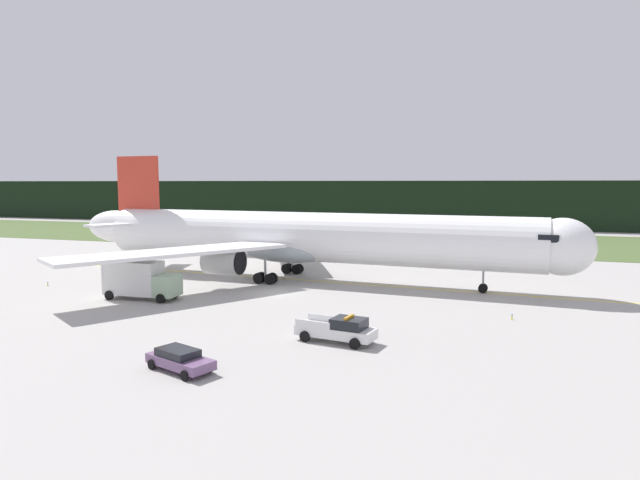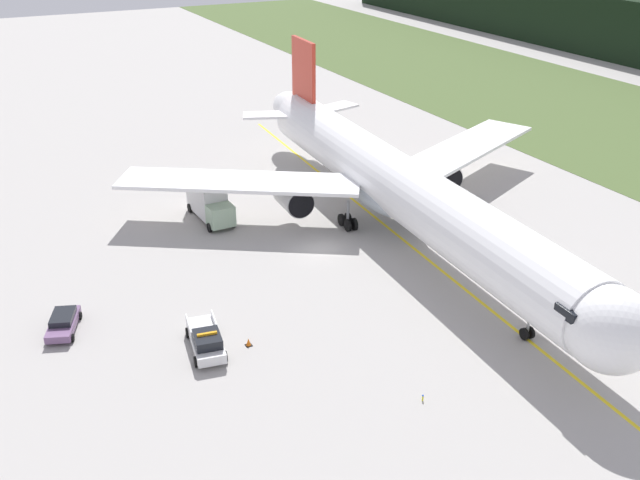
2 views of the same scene
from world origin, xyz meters
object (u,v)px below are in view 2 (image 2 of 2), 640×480
at_px(catering_truck, 209,201).
at_px(staff_car, 63,322).
at_px(airliner, 397,186).
at_px(ops_pickup_truck, 206,340).
at_px(apron_cone, 249,342).

height_order(catering_truck, staff_car, catering_truck).
distance_m(airliner, ops_pickup_truck, 25.20).
bearing_deg(airliner, apron_cone, -59.24).
xyz_separation_m(airliner, ops_pickup_truck, (10.88, -22.39, -3.93)).
relative_size(catering_truck, apron_cone, 12.46).
bearing_deg(staff_car, catering_truck, 132.06).
distance_m(airliner, staff_car, 31.41).
xyz_separation_m(airliner, apron_cone, (11.61, -19.51, -4.55)).
relative_size(ops_pickup_truck, apron_cone, 9.86).
xyz_separation_m(airliner, catering_truck, (-11.15, -14.56, -2.94)).
distance_m(ops_pickup_truck, staff_car, 11.21).
bearing_deg(ops_pickup_truck, airliner, 115.91).
height_order(airliner, ops_pickup_truck, airliner).
bearing_deg(catering_truck, ops_pickup_truck, -19.56).
bearing_deg(airliner, staff_car, -83.32).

